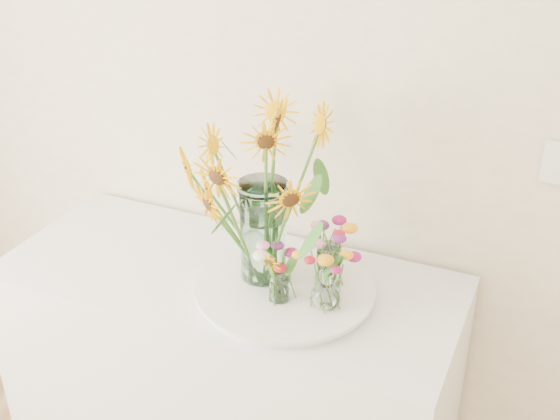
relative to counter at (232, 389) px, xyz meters
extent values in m
cube|color=white|center=(0.00, 0.00, 0.00)|extent=(1.40, 0.60, 0.90)
cylinder|color=white|center=(0.20, -0.02, 0.46)|extent=(0.49, 0.49, 0.02)
cylinder|color=#A4D8C9|center=(0.12, 0.00, 0.63)|extent=(0.16, 0.16, 0.31)
cylinder|color=white|center=(0.21, -0.08, 0.53)|extent=(0.07, 0.07, 0.10)
cylinder|color=white|center=(0.30, 0.05, 0.54)|extent=(0.07, 0.07, 0.12)
camera|label=1|loc=(0.86, -1.56, 1.62)|focal=45.00mm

